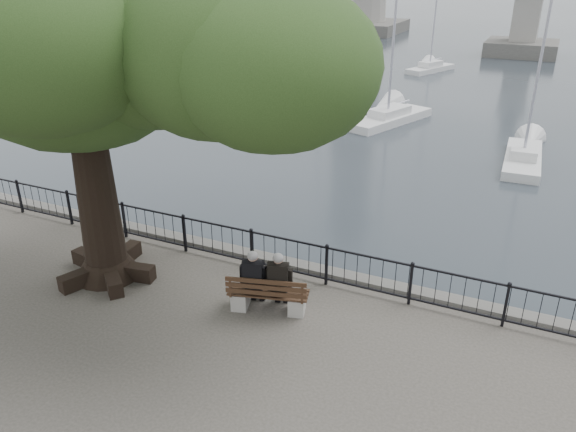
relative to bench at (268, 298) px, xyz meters
The scene contains 11 objects.
harbor 2.25m from the bench, 96.92° to the left, with size 260.00×260.00×1.20m.
railing 1.62m from the bench, 99.08° to the left, with size 22.06×0.06×1.00m.
bench is the anchor object (origin of this frame).
person_left 0.48m from the bench, behind, with size 0.55×0.80×1.47m.
person_right 0.44m from the bench, 38.15° to the left, with size 0.55×0.80×1.47m.
tree 6.46m from the bench, behind, with size 10.80×7.54×8.82m.
lion_monument 49.05m from the bench, 87.96° to the left, with size 6.26×6.26×9.16m.
sailboat_b 20.46m from the bench, 98.02° to the left, with size 3.56×6.15×12.94m.
sailboat_c 16.67m from the bench, 75.14° to the left, with size 1.64×5.30×10.55m.
sailboat_e 28.50m from the bench, 109.47° to the left, with size 3.65×5.79×13.27m.
sailboat_h 37.19m from the bench, 96.39° to the left, with size 3.14×5.13×11.96m.
Camera 1 is at (5.04, -8.34, 7.04)m, focal length 35.00 mm.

